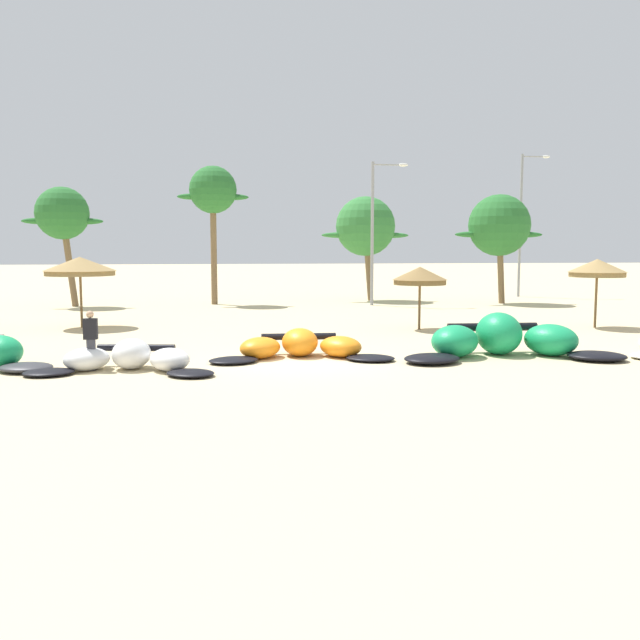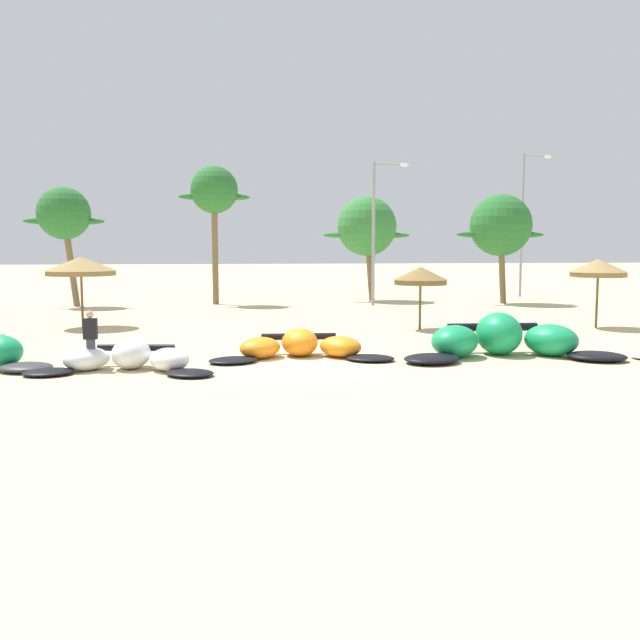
% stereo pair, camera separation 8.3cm
% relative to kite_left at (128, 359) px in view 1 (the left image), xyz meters
% --- Properties ---
extents(ground_plane, '(260.00, 260.00, 0.00)m').
position_rel_kite_left_xyz_m(ground_plane, '(4.75, 0.72, -0.32)').
color(ground_plane, beige).
extents(kite_left, '(5.18, 2.87, 0.83)m').
position_rel_kite_left_xyz_m(kite_left, '(0.00, 0.00, 0.00)').
color(kite_left, black).
rests_on(kite_left, ground).
extents(kite_left_of_center, '(5.71, 2.75, 0.85)m').
position_rel_kite_left_xyz_m(kite_left_of_center, '(4.86, 1.51, 0.01)').
color(kite_left_of_center, black).
rests_on(kite_left_of_center, ground).
extents(kite_center, '(7.00, 3.36, 1.31)m').
position_rel_kite_left_xyz_m(kite_center, '(10.99, 0.81, 0.18)').
color(kite_center, black).
rests_on(kite_center, ground).
extents(beach_umbrella_middle, '(2.94, 2.94, 2.94)m').
position_rel_kite_left_xyz_m(beach_umbrella_middle, '(-3.22, 10.63, 2.24)').
color(beach_umbrella_middle, brown).
rests_on(beach_umbrella_middle, ground).
extents(beach_umbrella_near_palms, '(2.22, 2.22, 2.55)m').
position_rel_kite_left_xyz_m(beach_umbrella_near_palms, '(10.50, 7.87, 1.87)').
color(beach_umbrella_near_palms, brown).
rests_on(beach_umbrella_near_palms, ground).
extents(beach_umbrella_outermost, '(2.35, 2.35, 2.86)m').
position_rel_kite_left_xyz_m(beach_umbrella_outermost, '(17.92, 7.37, 2.16)').
color(beach_umbrella_outermost, brown).
rests_on(beach_umbrella_outermost, ground).
extents(person_near_kites, '(0.36, 0.24, 1.62)m').
position_rel_kite_left_xyz_m(person_near_kites, '(-0.99, 0.17, 0.50)').
color(person_near_kites, '#383842').
rests_on(person_near_kites, ground).
extents(palm_left, '(4.44, 2.96, 6.76)m').
position_rel_kite_left_xyz_m(palm_left, '(-6.18, 21.61, 4.87)').
color(palm_left, brown).
rests_on(palm_left, ground).
extents(palm_left_of_gap, '(4.14, 2.76, 8.09)m').
position_rel_kite_left_xyz_m(palm_left_of_gap, '(2.22, 21.86, 6.24)').
color(palm_left_of_gap, brown).
rests_on(palm_left_of_gap, ground).
extents(palm_center_left, '(5.61, 3.74, 6.56)m').
position_rel_kite_left_xyz_m(palm_center_left, '(11.66, 23.38, 4.33)').
color(palm_center_left, brown).
rests_on(palm_center_left, ground).
extents(palm_center_right, '(5.50, 3.67, 6.51)m').
position_rel_kite_left_xyz_m(palm_center_right, '(19.07, 20.00, 4.32)').
color(palm_center_right, brown).
rests_on(palm_center_right, ground).
extents(lamppost_west_center, '(2.16, 0.24, 8.23)m').
position_rel_kite_left_xyz_m(lamppost_west_center, '(11.49, 19.85, 4.37)').
color(lamppost_west_center, gray).
rests_on(lamppost_west_center, ground).
extents(lamppost_east_center, '(2.07, 0.24, 9.65)m').
position_rel_kite_left_xyz_m(lamppost_east_center, '(23.05, 25.33, 5.08)').
color(lamppost_east_center, gray).
rests_on(lamppost_east_center, ground).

